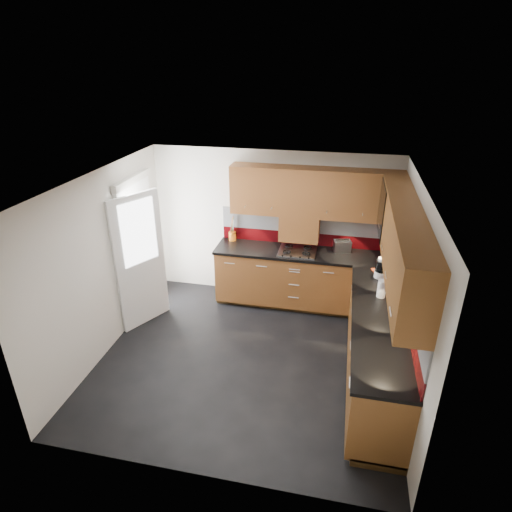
% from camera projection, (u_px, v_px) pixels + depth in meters
% --- Properties ---
extents(room, '(4.00, 3.80, 2.64)m').
position_uv_depth(room, '(246.00, 257.00, 5.06)').
color(room, black).
extents(base_cabinets, '(2.70, 3.20, 0.95)m').
position_uv_depth(base_cabinets, '(333.00, 311.00, 5.94)').
color(base_cabinets, brown).
rests_on(base_cabinets, room).
extents(countertop, '(2.72, 3.22, 0.04)m').
position_uv_depth(countertop, '(335.00, 281.00, 5.73)').
color(countertop, black).
rests_on(countertop, base_cabinets).
extents(backsplash, '(2.70, 3.20, 0.54)m').
position_uv_depth(backsplash, '(354.00, 256.00, 5.76)').
color(backsplash, maroon).
rests_on(backsplash, countertop).
extents(upper_cabinets, '(2.50, 3.20, 0.72)m').
position_uv_depth(upper_cabinets, '(355.00, 215.00, 5.37)').
color(upper_cabinets, brown).
rests_on(upper_cabinets, room).
extents(extractor_hood, '(0.60, 0.33, 0.40)m').
position_uv_depth(extractor_hood, '(300.00, 227.00, 6.51)').
color(extractor_hood, brown).
rests_on(extractor_hood, room).
extents(glass_cabinet, '(0.32, 0.80, 0.66)m').
position_uv_depth(glass_cabinet, '(393.00, 208.00, 5.52)').
color(glass_cabinet, black).
rests_on(glass_cabinet, room).
extents(back_door, '(0.42, 1.19, 2.04)m').
position_uv_depth(back_door, '(140.00, 253.00, 6.25)').
color(back_door, white).
rests_on(back_door, room).
extents(gas_hob, '(0.56, 0.50, 0.04)m').
position_uv_depth(gas_hob, '(297.00, 251.00, 6.50)').
color(gas_hob, silver).
rests_on(gas_hob, countertop).
extents(utensil_pot, '(0.12, 0.12, 0.41)m').
position_uv_depth(utensil_pot, '(232.00, 235.00, 6.88)').
color(utensil_pot, '#CE6513').
rests_on(utensil_pot, countertop).
extents(toaster, '(0.28, 0.21, 0.19)m').
position_uv_depth(toaster, '(342.00, 246.00, 6.50)').
color(toaster, silver).
rests_on(toaster, countertop).
extents(food_processor, '(0.17, 0.17, 0.28)m').
position_uv_depth(food_processor, '(381.00, 269.00, 5.72)').
color(food_processor, white).
rests_on(food_processor, countertop).
extents(paper_towel, '(0.14, 0.14, 0.23)m').
position_uv_depth(paper_towel, '(382.00, 289.00, 5.26)').
color(paper_towel, white).
rests_on(paper_towel, countertop).
extents(orange_cloth, '(0.18, 0.17, 0.02)m').
position_uv_depth(orange_cloth, '(378.00, 270.00, 5.94)').
color(orange_cloth, '#FA511B').
rests_on(orange_cloth, countertop).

